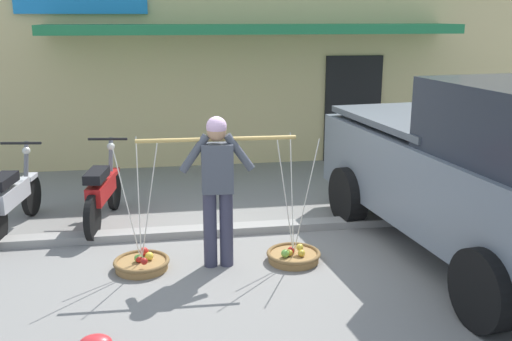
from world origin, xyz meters
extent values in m
plane|color=gray|center=(0.00, 0.00, 0.00)|extent=(90.00, 90.00, 0.00)
cube|color=gray|center=(0.00, 0.70, 0.05)|extent=(20.00, 0.24, 0.10)
cylinder|color=#38384C|center=(-0.43, -0.27, 0.43)|extent=(0.15, 0.15, 0.86)
cylinder|color=#38384C|center=(-0.25, -0.28, 0.43)|extent=(0.15, 0.15, 0.86)
cube|color=#474C56|center=(-0.34, -0.28, 1.13)|extent=(0.35, 0.21, 0.54)
sphere|color=tan|center=(-0.34, -0.28, 1.53)|extent=(0.21, 0.21, 0.21)
sphere|color=#D1A8CC|center=(-0.34, -0.28, 1.58)|extent=(0.22, 0.22, 0.22)
cylinder|color=#474C56|center=(-0.58, -0.27, 1.30)|extent=(0.34, 0.10, 0.43)
cylinder|color=#474C56|center=(-0.10, -0.29, 1.30)|extent=(0.34, 0.10, 0.43)
cylinder|color=tan|center=(-0.34, -0.28, 1.45)|extent=(1.71, 0.10, 0.04)
cylinder|color=#9E7542|center=(-1.19, -0.25, 0.04)|extent=(0.57, 0.57, 0.09)
torus|color=brown|center=(-1.19, -0.25, 0.10)|extent=(0.62, 0.62, 0.05)
sphere|color=red|center=(-1.17, -0.07, 0.14)|extent=(0.10, 0.10, 0.10)
sphere|color=yellow|center=(-1.11, -0.21, 0.14)|extent=(0.09, 0.09, 0.09)
sphere|color=red|center=(-1.22, -0.26, 0.13)|extent=(0.08, 0.08, 0.08)
sphere|color=#6BA53F|center=(-1.23, -0.25, 0.13)|extent=(0.09, 0.09, 0.09)
sphere|color=red|center=(-1.16, -0.06, 0.13)|extent=(0.08, 0.08, 0.08)
sphere|color=#B0201B|center=(-1.16, -0.44, 0.17)|extent=(0.08, 0.08, 0.08)
cylinder|color=silver|center=(-1.19, -0.12, 0.77)|extent=(0.01, 0.28, 1.36)
cylinder|color=silver|center=(-1.31, -0.31, 0.77)|extent=(0.24, 0.14, 1.36)
cylinder|color=silver|center=(-1.08, -0.31, 0.77)|extent=(0.24, 0.14, 1.36)
cylinder|color=#9E7542|center=(0.51, -0.31, 0.04)|extent=(0.57, 0.57, 0.09)
torus|color=brown|center=(0.51, -0.31, 0.10)|extent=(0.62, 0.62, 0.05)
sphere|color=gold|center=(0.45, -0.36, 0.13)|extent=(0.08, 0.08, 0.08)
sphere|color=gold|center=(0.59, -0.40, 0.13)|extent=(0.08, 0.08, 0.08)
sphere|color=red|center=(0.49, -0.29, 0.13)|extent=(0.08, 0.08, 0.08)
sphere|color=#75B545|center=(0.40, -0.39, 0.14)|extent=(0.09, 0.09, 0.09)
sphere|color=yellow|center=(0.58, -0.34, 0.18)|extent=(0.08, 0.08, 0.08)
cylinder|color=silver|center=(0.51, -0.18, 0.77)|extent=(0.01, 0.28, 1.36)
cylinder|color=silver|center=(0.40, -0.37, 0.77)|extent=(0.24, 0.14, 1.36)
cylinder|color=silver|center=(0.63, -0.37, 0.77)|extent=(0.24, 0.14, 1.36)
cylinder|color=black|center=(-2.75, 1.88, 0.29)|extent=(0.16, 0.59, 0.58)
cube|color=silver|center=(-2.75, 1.88, 0.55)|extent=(0.18, 0.30, 0.06)
cube|color=silver|center=(-2.85, 1.17, 0.51)|extent=(0.32, 0.92, 0.24)
cube|color=black|center=(-2.88, 0.99, 0.75)|extent=(0.30, 0.59, 0.12)
cylinder|color=slate|center=(-2.77, 1.78, 0.68)|extent=(0.10, 0.30, 0.76)
cylinder|color=black|center=(-2.78, 1.70, 1.07)|extent=(0.54, 0.11, 0.04)
sphere|color=silver|center=(-2.76, 1.86, 0.93)|extent=(0.11, 0.11, 0.11)
cylinder|color=black|center=(-1.63, 1.97, 0.29)|extent=(0.16, 0.59, 0.58)
cylinder|color=black|center=(-1.81, 0.74, 0.29)|extent=(0.16, 0.59, 0.58)
cube|color=red|center=(-1.63, 1.97, 0.55)|extent=(0.18, 0.30, 0.06)
cube|color=red|center=(-1.73, 1.25, 0.51)|extent=(0.33, 0.92, 0.24)
cube|color=black|center=(-1.76, 1.08, 0.75)|extent=(0.30, 0.59, 0.12)
cylinder|color=slate|center=(-1.64, 1.87, 0.68)|extent=(0.10, 0.30, 0.76)
cylinder|color=black|center=(-1.65, 1.79, 1.07)|extent=(0.54, 0.11, 0.04)
sphere|color=silver|center=(-1.63, 1.95, 0.93)|extent=(0.11, 0.11, 0.11)
cube|color=slate|center=(2.64, -0.48, 0.86)|extent=(2.39, 4.88, 0.96)
cube|color=#4A5259|center=(2.52, 0.57, 1.44)|extent=(2.05, 2.53, 0.08)
cylinder|color=black|center=(1.85, -2.03, 0.38)|extent=(0.34, 0.78, 0.76)
cylinder|color=black|center=(3.43, 1.07, 0.38)|extent=(0.34, 0.78, 0.76)
cylinder|color=black|center=(1.54, 0.87, 0.38)|extent=(0.34, 0.78, 0.76)
cube|color=#DBC684|center=(0.76, 6.80, 2.10)|extent=(13.00, 5.00, 4.20)
cube|color=#237F47|center=(0.76, 3.80, 2.50)|extent=(7.15, 1.00, 0.16)
cube|color=black|center=(2.71, 4.28, 1.00)|extent=(1.10, 0.06, 2.00)
camera|label=1|loc=(-0.92, -6.35, 2.72)|focal=40.98mm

